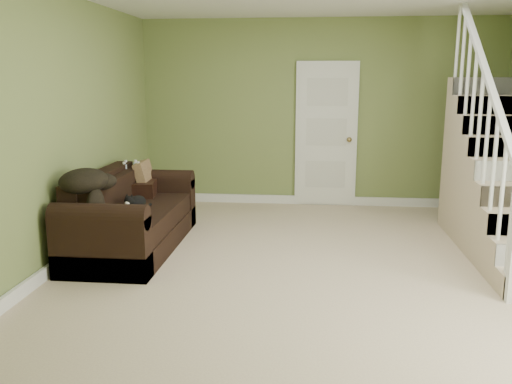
% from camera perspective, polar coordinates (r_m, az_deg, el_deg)
% --- Properties ---
extents(floor, '(5.00, 5.50, 0.01)m').
position_cam_1_polar(floor, '(5.28, 6.65, -8.04)').
color(floor, tan).
rests_on(floor, ground).
extents(wall_back, '(5.00, 0.04, 2.60)m').
position_cam_1_polar(wall_back, '(7.73, 6.70, 8.19)').
color(wall_back, olive).
rests_on(wall_back, floor).
extents(wall_front, '(5.00, 0.04, 2.60)m').
position_cam_1_polar(wall_front, '(2.27, 8.07, -0.82)').
color(wall_front, olive).
rests_on(wall_front, floor).
extents(wall_left, '(0.04, 5.50, 2.60)m').
position_cam_1_polar(wall_left, '(5.54, -19.98, 6.10)').
color(wall_left, olive).
rests_on(wall_left, floor).
extents(baseboard_back, '(5.00, 0.04, 0.12)m').
position_cam_1_polar(baseboard_back, '(7.87, 6.48, -0.86)').
color(baseboard_back, white).
rests_on(baseboard_back, floor).
extents(baseboard_left, '(0.04, 5.50, 0.12)m').
position_cam_1_polar(baseboard_left, '(5.77, -18.83, -6.22)').
color(baseboard_left, white).
rests_on(baseboard_left, floor).
extents(door, '(0.86, 0.12, 2.02)m').
position_cam_1_polar(door, '(7.71, 7.40, 5.97)').
color(door, white).
rests_on(door, floor).
extents(staircase, '(1.00, 2.51, 2.82)m').
position_cam_1_polar(staircase, '(6.39, 24.91, 0.41)').
color(staircase, tan).
rests_on(staircase, floor).
extents(sofa, '(0.89, 2.06, 0.82)m').
position_cam_1_polar(sofa, '(5.94, -13.15, -2.84)').
color(sofa, black).
rests_on(sofa, floor).
extents(side_table, '(0.58, 0.58, 0.84)m').
position_cam_1_polar(side_table, '(6.57, -12.65, -1.35)').
color(side_table, black).
rests_on(side_table, floor).
extents(cat, '(0.21, 0.43, 0.21)m').
position_cam_1_polar(cat, '(5.76, -12.52, -1.13)').
color(cat, black).
rests_on(cat, sofa).
extents(banana, '(0.12, 0.21, 0.06)m').
position_cam_1_polar(banana, '(5.53, -13.74, -2.26)').
color(banana, gold).
rests_on(banana, sofa).
extents(throw_pillow, '(0.23, 0.43, 0.43)m').
position_cam_1_polar(throw_pillow, '(6.55, -11.54, 1.37)').
color(throw_pillow, '#452B1B').
rests_on(throw_pillow, sofa).
extents(throw_blanket, '(0.54, 0.64, 0.23)m').
position_cam_1_polar(throw_blanket, '(5.34, -17.67, 1.12)').
color(throw_blanket, black).
rests_on(throw_blanket, sofa).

